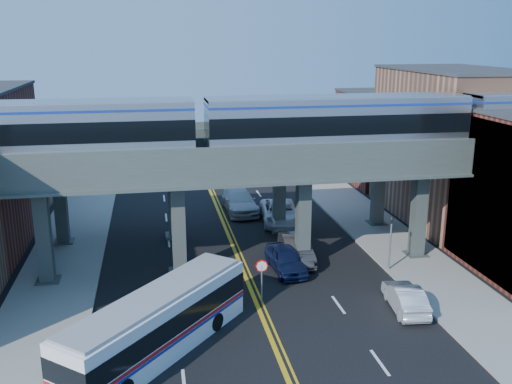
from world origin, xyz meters
TOP-DOWN VIEW (x-y plane):
  - ground at (0.00, 0.00)m, footprint 120.00×120.00m
  - sidewalk_west at (-11.50, 10.00)m, footprint 5.00×70.00m
  - sidewalk_east at (11.50, 10.00)m, footprint 5.00×70.00m
  - building_west_c at (-18.50, 29.00)m, footprint 8.00×10.00m
  - building_east_b at (18.50, 16.00)m, footprint 8.00×14.00m
  - building_east_c at (18.50, 29.00)m, footprint 8.00×10.00m
  - mural_panel at (14.55, 4.00)m, footprint 0.10×9.50m
  - elevated_viaduct_near at (0.00, 8.00)m, footprint 52.00×3.60m
  - elevated_viaduct_far at (0.00, 15.00)m, footprint 52.00×3.60m
  - transit_train at (6.04, 8.00)m, footprint 50.50×3.17m
  - stop_sign at (0.30, 3.00)m, footprint 0.76×0.09m
  - traffic_signal at (9.20, 6.00)m, footprint 0.15×0.18m
  - transit_bus at (-5.50, -1.23)m, footprint 9.26×10.13m
  - car_lane_a at (2.71, 7.27)m, footprint 2.20×4.79m
  - car_lane_b at (3.80, 8.84)m, footprint 2.14×5.27m
  - car_lane_c at (4.52, 16.98)m, footprint 3.49×6.47m
  - car_lane_d at (1.80, 20.66)m, footprint 2.72×6.35m
  - car_parked_curb at (7.90, 0.78)m, footprint 2.07×4.54m

SIDE VIEW (x-z plane):
  - ground at x=0.00m, z-range 0.00..0.00m
  - sidewalk_west at x=-11.50m, z-range 0.00..0.16m
  - sidewalk_east at x=11.50m, z-range 0.00..0.16m
  - car_parked_curb at x=7.90m, z-range 0.00..1.44m
  - car_lane_a at x=2.71m, z-range 0.00..1.59m
  - car_lane_b at x=3.80m, z-range 0.00..1.70m
  - car_lane_c at x=4.52m, z-range 0.00..1.73m
  - car_lane_d at x=1.80m, z-range 0.00..1.82m
  - transit_bus at x=-5.50m, z-range 0.04..2.94m
  - stop_sign at x=0.30m, z-range 0.44..3.07m
  - traffic_signal at x=9.20m, z-range 0.25..4.35m
  - building_west_c at x=-18.50m, z-range 0.00..8.00m
  - building_east_c at x=18.50m, z-range 0.00..9.00m
  - mural_panel at x=14.55m, z-range 0.00..9.50m
  - building_east_b at x=18.50m, z-range 0.00..12.00m
  - elevated_viaduct_near at x=0.00m, z-range 2.77..10.17m
  - elevated_viaduct_far at x=0.00m, z-range 2.77..10.17m
  - transit_train at x=6.04m, z-range 7.55..11.25m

